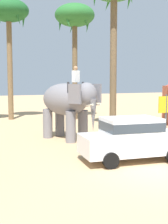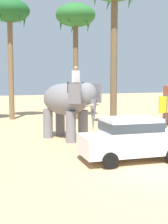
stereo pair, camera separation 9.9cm
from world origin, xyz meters
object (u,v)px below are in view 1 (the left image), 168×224
car_sedan_foreground (132,137)px  elephant_with_mahout (68,102)px  palm_tree_leaning_seaward (9,15)px  signboard_yellow (166,107)px  palm_tree_far_back (75,19)px

car_sedan_foreground → elephant_with_mahout: elephant_with_mahout is taller
car_sedan_foreground → palm_tree_leaning_seaward: palm_tree_leaning_seaward is taller
car_sedan_foreground → elephant_with_mahout: size_ratio=1.08×
elephant_with_mahout → signboard_yellow: elephant_with_mahout is taller
elephant_with_mahout → palm_tree_far_back: 10.82m
car_sedan_foreground → palm_tree_leaning_seaward: (-1.23, 15.16, 7.44)m
palm_tree_leaning_seaward → signboard_yellow: 14.90m
elephant_with_mahout → signboard_yellow: bearing=-21.7°
signboard_yellow → car_sedan_foreground: bearing=-145.0°
car_sedan_foreground → elephant_with_mahout: bearing=95.9°
signboard_yellow → elephant_with_mahout: bearing=158.3°
car_sedan_foreground → elephant_with_mahout: 5.22m
signboard_yellow → palm_tree_leaning_seaward: bearing=115.2°
car_sedan_foreground → palm_tree_far_back: size_ratio=0.47×
palm_tree_far_back → palm_tree_leaning_seaward: palm_tree_leaning_seaward is taller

